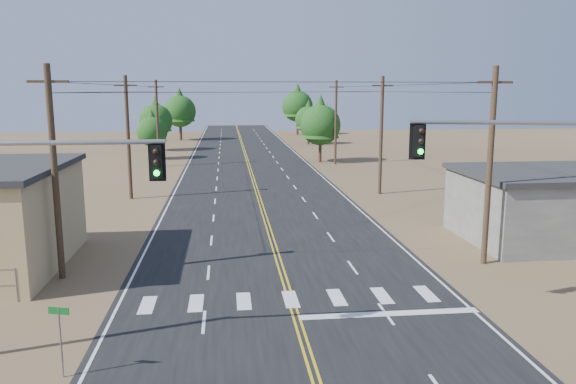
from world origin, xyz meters
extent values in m
cube|color=black|center=(0.00, 30.00, 0.01)|extent=(15.00, 200.00, 0.02)
cylinder|color=gray|center=(-11.50, 9.00, 0.75)|extent=(0.06, 0.06, 1.50)
cylinder|color=#4C3826|center=(-10.50, 12.00, 5.00)|extent=(0.30, 0.30, 10.00)
cube|color=#4C3826|center=(-10.50, 12.00, 9.20)|extent=(1.80, 0.12, 0.12)
cylinder|color=#4C3826|center=(-10.50, 32.00, 5.00)|extent=(0.30, 0.30, 10.00)
cube|color=#4C3826|center=(-10.50, 32.00, 9.20)|extent=(1.80, 0.12, 0.12)
cylinder|color=#4C3826|center=(-10.50, 52.00, 5.00)|extent=(0.30, 0.30, 10.00)
cube|color=#4C3826|center=(-10.50, 52.00, 9.20)|extent=(1.80, 0.12, 0.12)
cylinder|color=#4C3826|center=(10.50, 12.00, 5.00)|extent=(0.30, 0.30, 10.00)
cube|color=#4C3826|center=(10.50, 12.00, 9.20)|extent=(1.80, 0.12, 0.12)
cylinder|color=#4C3826|center=(10.50, 32.00, 5.00)|extent=(0.30, 0.30, 10.00)
cube|color=#4C3826|center=(10.50, 32.00, 9.20)|extent=(1.80, 0.12, 0.12)
cylinder|color=#4C3826|center=(10.50, 52.00, 5.00)|extent=(0.30, 0.30, 10.00)
cube|color=#4C3826|center=(10.50, 52.00, 9.20)|extent=(1.80, 0.12, 0.12)
cylinder|color=gray|center=(-7.79, 4.02, 7.16)|extent=(6.42, 0.20, 0.16)
cube|color=black|center=(-4.88, 4.04, 6.51)|extent=(0.35, 0.30, 1.11)
sphere|color=black|center=(-4.88, 3.86, 6.86)|extent=(0.20, 0.20, 0.20)
sphere|color=black|center=(-4.88, 3.86, 6.51)|extent=(0.20, 0.20, 0.20)
sphere|color=#0CE533|center=(-4.88, 3.86, 6.15)|extent=(0.20, 0.20, 0.20)
cylinder|color=gray|center=(7.59, 4.83, 7.66)|extent=(6.86, 1.83, 0.17)
cube|color=black|center=(4.49, 5.59, 6.96)|extent=(0.44, 0.40, 1.19)
sphere|color=black|center=(4.54, 5.40, 7.34)|extent=(0.22, 0.22, 0.22)
sphere|color=black|center=(4.54, 5.40, 6.96)|extent=(0.22, 0.22, 0.22)
sphere|color=#0CE533|center=(4.54, 5.40, 6.58)|extent=(0.22, 0.22, 0.22)
cylinder|color=gray|center=(-7.80, 2.25, 1.14)|extent=(0.05, 0.05, 2.27)
cube|color=#0D611E|center=(-7.80, 2.25, 2.18)|extent=(0.66, 0.21, 0.23)
cylinder|color=#3F2D1E|center=(-12.10, 59.42, 1.17)|extent=(0.42, 0.42, 2.34)
cone|color=#214D16|center=(-12.10, 59.42, 4.41)|extent=(3.63, 3.63, 4.15)
sphere|color=#214D16|center=(-12.10, 59.42, 3.57)|extent=(3.89, 3.89, 3.89)
cylinder|color=#3F2D1E|center=(-12.84, 69.97, 1.45)|extent=(0.40, 0.40, 2.89)
cone|color=#214D16|center=(-12.84, 69.97, 5.46)|extent=(4.50, 4.50, 5.14)
sphere|color=#214D16|center=(-12.84, 69.97, 4.42)|extent=(4.82, 4.82, 4.82)
cylinder|color=#3F2D1E|center=(-10.71, 87.69, 1.69)|extent=(0.49, 0.49, 3.37)
cone|color=#214D16|center=(-10.71, 87.69, 6.37)|extent=(5.24, 5.24, 5.99)
sphere|color=#214D16|center=(-10.71, 87.69, 5.15)|extent=(5.62, 5.62, 5.62)
cylinder|color=#3F2D1E|center=(9.00, 54.19, 1.50)|extent=(0.40, 0.40, 3.01)
cone|color=#214D16|center=(9.00, 54.19, 5.68)|extent=(4.68, 4.68, 5.35)
sphere|color=#214D16|center=(9.00, 54.19, 4.60)|extent=(5.01, 5.01, 5.01)
cylinder|color=#3F2D1E|center=(10.94, 77.56, 1.33)|extent=(0.39, 0.39, 2.65)
cone|color=#214D16|center=(10.94, 77.56, 5.01)|extent=(4.12, 4.12, 4.71)
sphere|color=#214D16|center=(10.94, 77.56, 4.05)|extent=(4.42, 4.42, 4.42)
cylinder|color=#3F2D1E|center=(11.72, 98.00, 1.85)|extent=(0.49, 0.49, 3.70)
cone|color=#214D16|center=(11.72, 98.00, 7.00)|extent=(5.76, 5.76, 6.58)
sphere|color=#214D16|center=(11.72, 98.00, 5.66)|extent=(6.17, 6.17, 6.17)
camera|label=1|loc=(-2.60, -14.60, 8.81)|focal=35.00mm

